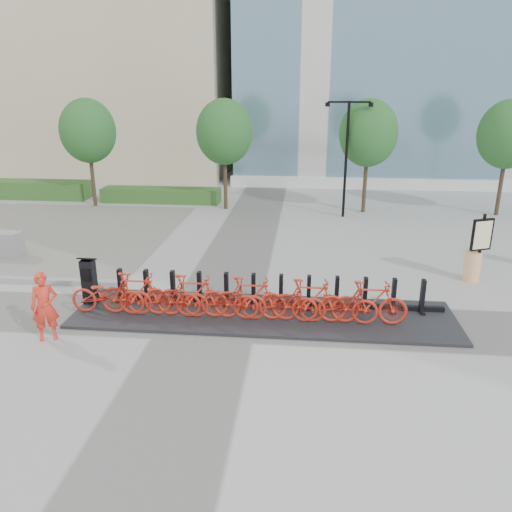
# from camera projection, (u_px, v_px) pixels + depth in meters

# --- Properties ---
(ground) EXTENTS (120.00, 120.00, 0.00)m
(ground) POSITION_uv_depth(u_px,v_px,m) (211.00, 319.00, 12.52)
(ground) COLOR #ACACAC
(hedge_b) EXTENTS (6.00, 1.20, 0.70)m
(hedge_b) POSITION_uv_depth(u_px,v_px,m) (161.00, 195.00, 25.32)
(hedge_b) COLOR #2F5F28
(hedge_b) RESTS_ON ground
(tree_0) EXTENTS (2.60, 2.60, 5.10)m
(tree_0) POSITION_uv_depth(u_px,v_px,m) (88.00, 131.00, 23.44)
(tree_0) COLOR #2C2318
(tree_0) RESTS_ON ground
(tree_1) EXTENTS (2.60, 2.60, 5.10)m
(tree_1) POSITION_uv_depth(u_px,v_px,m) (224.00, 132.00, 22.83)
(tree_1) COLOR #2C2318
(tree_1) RESTS_ON ground
(tree_2) EXTENTS (2.60, 2.60, 5.10)m
(tree_2) POSITION_uv_depth(u_px,v_px,m) (368.00, 133.00, 22.22)
(tree_2) COLOR #2C2318
(tree_2) RESTS_ON ground
(tree_3) EXTENTS (2.60, 2.60, 5.10)m
(tree_3) POSITION_uv_depth(u_px,v_px,m) (509.00, 135.00, 21.66)
(tree_3) COLOR #2C2318
(tree_3) RESTS_ON ground
(streetlamp) EXTENTS (2.00, 0.20, 5.00)m
(streetlamp) POSITION_uv_depth(u_px,v_px,m) (347.00, 146.00, 21.52)
(streetlamp) COLOR black
(streetlamp) RESTS_ON ground
(dock_pad) EXTENTS (9.60, 2.40, 0.08)m
(dock_pad) POSITION_uv_depth(u_px,v_px,m) (263.00, 315.00, 12.67)
(dock_pad) COLOR #242428
(dock_pad) RESTS_ON ground
(dock_rail_posts) EXTENTS (8.02, 0.50, 0.85)m
(dock_rail_posts) POSITION_uv_depth(u_px,v_px,m) (267.00, 291.00, 12.96)
(dock_rail_posts) COLOR black
(dock_rail_posts) RESTS_ON dock_pad
(bike_0) EXTENTS (1.88, 0.66, 0.99)m
(bike_0) POSITION_uv_depth(u_px,v_px,m) (108.00, 295.00, 12.53)
(bike_0) COLOR red
(bike_0) RESTS_ON dock_pad
(bike_1) EXTENTS (1.83, 0.52, 1.10)m
(bike_1) POSITION_uv_depth(u_px,v_px,m) (135.00, 294.00, 12.45)
(bike_1) COLOR red
(bike_1) RESTS_ON dock_pad
(bike_2) EXTENTS (1.88, 0.66, 0.99)m
(bike_2) POSITION_uv_depth(u_px,v_px,m) (164.00, 297.00, 12.40)
(bike_2) COLOR red
(bike_2) RESTS_ON dock_pad
(bike_3) EXTENTS (1.83, 0.52, 1.10)m
(bike_3) POSITION_uv_depth(u_px,v_px,m) (192.00, 296.00, 12.31)
(bike_3) COLOR red
(bike_3) RESTS_ON dock_pad
(bike_4) EXTENTS (1.88, 0.66, 0.99)m
(bike_4) POSITION_uv_depth(u_px,v_px,m) (221.00, 299.00, 12.26)
(bike_4) COLOR red
(bike_4) RESTS_ON dock_pad
(bike_5) EXTENTS (1.83, 0.52, 1.10)m
(bike_5) POSITION_uv_depth(u_px,v_px,m) (250.00, 298.00, 12.18)
(bike_5) COLOR red
(bike_5) RESTS_ON dock_pad
(bike_6) EXTENTS (1.88, 0.66, 0.99)m
(bike_6) POSITION_uv_depth(u_px,v_px,m) (279.00, 301.00, 12.13)
(bike_6) COLOR red
(bike_6) RESTS_ON dock_pad
(bike_7) EXTENTS (1.83, 0.52, 1.10)m
(bike_7) POSITION_uv_depth(u_px,v_px,m) (309.00, 301.00, 12.04)
(bike_7) COLOR red
(bike_7) RESTS_ON dock_pad
(bike_8) EXTENTS (1.88, 0.66, 0.99)m
(bike_8) POSITION_uv_depth(u_px,v_px,m) (339.00, 304.00, 11.99)
(bike_8) COLOR red
(bike_8) RESTS_ON dock_pad
(bike_9) EXTENTS (1.83, 0.52, 1.10)m
(bike_9) POSITION_uv_depth(u_px,v_px,m) (369.00, 303.00, 11.91)
(bike_9) COLOR red
(bike_9) RESTS_ON dock_pad
(kiosk) EXTENTS (0.40, 0.34, 1.31)m
(kiosk) POSITION_uv_depth(u_px,v_px,m) (89.00, 280.00, 13.09)
(kiosk) COLOR black
(kiosk) RESTS_ON dock_pad
(worker_red) EXTENTS (0.70, 0.59, 1.63)m
(worker_red) POSITION_uv_depth(u_px,v_px,m) (45.00, 307.00, 11.27)
(worker_red) COLOR red
(worker_red) RESTS_ON ground
(construction_barrel) EXTENTS (0.59, 0.59, 0.92)m
(construction_barrel) POSITION_uv_depth(u_px,v_px,m) (472.00, 266.00, 14.89)
(construction_barrel) COLOR orange
(construction_barrel) RESTS_ON ground
(map_sign) EXTENTS (0.66, 0.36, 2.07)m
(map_sign) POSITION_uv_depth(u_px,v_px,m) (482.00, 238.00, 14.51)
(map_sign) COLOR black
(map_sign) RESTS_ON ground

